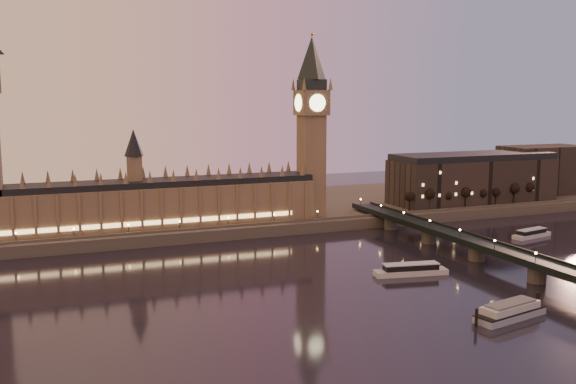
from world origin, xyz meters
name	(u,v)px	position (x,y,z in m)	size (l,w,h in m)	color
ground	(309,295)	(0.00, 0.00, 0.00)	(700.00, 700.00, 0.00)	black
far_embankment	(248,211)	(30.00, 165.00, 3.00)	(560.00, 130.00, 6.00)	#423D35
palace_of_westminster	(147,198)	(-40.12, 120.99, 21.71)	(180.00, 26.62, 52.00)	brown
big_ben	(311,115)	(53.99, 120.99, 63.95)	(17.68, 17.68, 104.00)	brown
westminster_bridge	(504,258)	(91.61, 0.00, 5.52)	(13.20, 260.00, 15.30)	black
city_block	(497,175)	(194.94, 130.93, 22.24)	(155.00, 45.00, 34.00)	black
bare_tree_0	(411,198)	(113.96, 109.00, 14.71)	(5.75, 5.75, 11.68)	black
bare_tree_1	(429,196)	(126.84, 109.00, 14.71)	(5.75, 5.75, 11.68)	black
bare_tree_2	(447,195)	(139.72, 109.00, 14.71)	(5.75, 5.75, 11.68)	black
bare_tree_3	(465,194)	(152.60, 109.00, 14.71)	(5.75, 5.75, 11.68)	black
bare_tree_4	(481,193)	(165.48, 109.00, 14.71)	(5.75, 5.75, 11.68)	black
bare_tree_5	(498,192)	(178.36, 109.00, 14.71)	(5.75, 5.75, 11.68)	black
bare_tree_6	(514,191)	(191.24, 109.00, 14.71)	(5.75, 5.75, 11.68)	black
bare_tree_7	(530,190)	(204.12, 109.00, 14.71)	(5.75, 5.75, 11.68)	black
cruise_boat_a	(411,270)	(50.65, 9.27, 2.21)	(32.01, 12.27, 5.01)	silver
cruise_boat_b	(532,234)	(150.69, 48.14, 2.03)	(25.70, 11.12, 4.61)	silver
moored_barge	(510,311)	(52.55, -49.14, 2.56)	(32.46, 13.73, 6.07)	#8E9EB5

